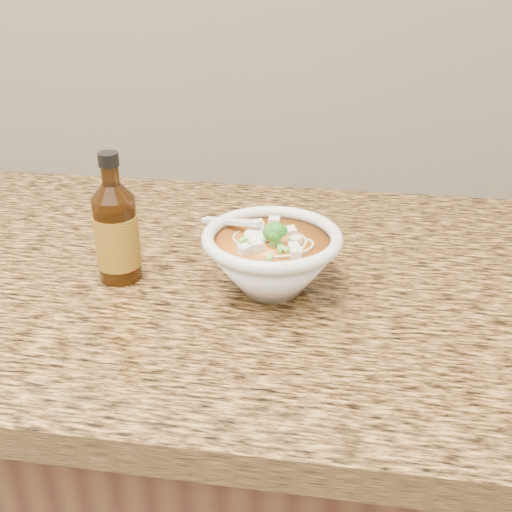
# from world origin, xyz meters

# --- Properties ---
(cabinet) EXTENTS (4.00, 0.65, 0.86)m
(cabinet) POSITION_xyz_m (0.00, 1.68, 0.43)
(cabinet) COLOR #34190F
(cabinet) RESTS_ON ground
(counter_slab) EXTENTS (4.00, 0.68, 0.04)m
(counter_slab) POSITION_xyz_m (0.00, 1.68, 0.88)
(counter_slab) COLOR #A9793E
(counter_slab) RESTS_ON cabinet
(soup_bowl) EXTENTS (0.19, 0.17, 0.10)m
(soup_bowl) POSITION_xyz_m (0.40, 1.63, 0.94)
(soup_bowl) COLOR silver
(soup_bowl) RESTS_ON counter_slab
(hot_sauce_bottle) EXTENTS (0.07, 0.07, 0.17)m
(hot_sauce_bottle) POSITION_xyz_m (0.20, 1.62, 0.96)
(hot_sauce_bottle) COLOR #3D1F08
(hot_sauce_bottle) RESTS_ON counter_slab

